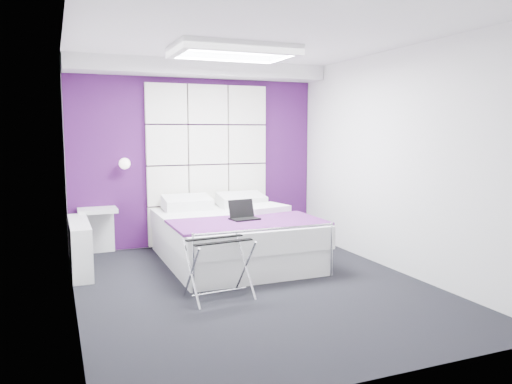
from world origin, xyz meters
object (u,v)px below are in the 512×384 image
wall_lamp (124,163)px  laptop (243,214)px  bed (233,236)px  nightstand (97,210)px  luggage_rack (219,269)px  radiator (80,246)px

wall_lamp → laptop: wall_lamp is taller
bed → nightstand: size_ratio=4.31×
wall_lamp → luggage_rack: size_ratio=0.25×
bed → laptop: (-0.00, -0.39, 0.34)m
wall_lamp → bed: bearing=-39.6°
wall_lamp → nightstand: (-0.37, -0.04, -0.61)m
bed → laptop: size_ratio=6.59×
nightstand → laptop: size_ratio=1.53×
luggage_rack → wall_lamp: bearing=99.1°
laptop → luggage_rack: bearing=-130.7°
wall_lamp → nightstand: 0.72m
luggage_rack → laptop: 1.16m
wall_lamp → nightstand: bearing=-173.9°
radiator → wall_lamp: bearing=49.9°
wall_lamp → laptop: 1.91m
luggage_rack → laptop: bearing=51.6°
nightstand → laptop: 2.06m
bed → laptop: bearing=-90.3°
bed → nightstand: bed is taller
nightstand → radiator: bearing=-110.3°
radiator → nightstand: bearing=69.7°
wall_lamp → luggage_rack: 2.55m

